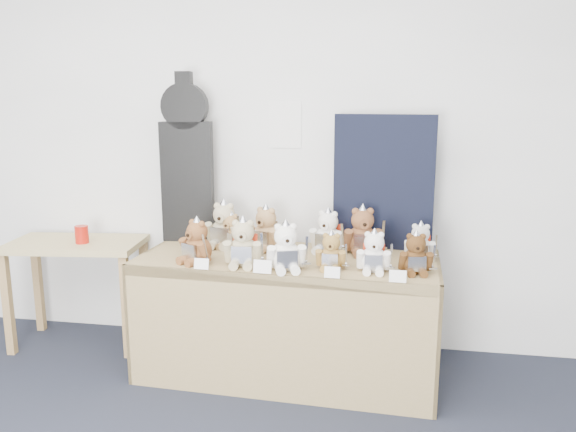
% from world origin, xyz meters
% --- Properties ---
extents(room_shell, '(6.00, 6.00, 6.00)m').
position_xyz_m(room_shell, '(0.49, 2.49, 1.48)').
color(room_shell, white).
rests_on(room_shell, floor).
extents(display_table, '(1.78, 0.81, 0.73)m').
position_xyz_m(display_table, '(0.58, 1.94, 0.57)').
color(display_table, olive).
rests_on(display_table, floor).
extents(side_table, '(0.91, 0.57, 0.72)m').
position_xyz_m(side_table, '(-0.87, 2.19, 0.59)').
color(side_table, tan).
rests_on(side_table, floor).
extents(guitar_case, '(0.34, 0.13, 1.08)m').
position_xyz_m(guitar_case, '(-0.12, 2.31, 1.26)').
color(guitar_case, black).
rests_on(guitar_case, display_table).
extents(navy_board, '(0.61, 0.13, 0.82)m').
position_xyz_m(navy_board, '(1.12, 2.31, 1.14)').
color(navy_board, black).
rests_on(navy_board, display_table).
extents(red_cup, '(0.09, 0.09, 0.11)m').
position_xyz_m(red_cup, '(-0.80, 2.15, 0.77)').
color(red_cup, '#B3160B').
rests_on(red_cup, side_table).
extents(teddy_front_far_left, '(0.23, 0.23, 0.28)m').
position_xyz_m(teddy_front_far_left, '(0.10, 1.81, 0.84)').
color(teddy_front_far_left, brown).
rests_on(teddy_front_far_left, display_table).
extents(teddy_front_left, '(0.25, 0.21, 0.30)m').
position_xyz_m(teddy_front_left, '(0.37, 1.80, 0.85)').
color(teddy_front_left, tan).
rests_on(teddy_front_left, display_table).
extents(teddy_front_centre, '(0.25, 0.22, 0.30)m').
position_xyz_m(teddy_front_centre, '(0.62, 1.75, 0.85)').
color(teddy_front_centre, white).
rests_on(teddy_front_centre, display_table).
extents(teddy_front_right, '(0.19, 0.15, 0.23)m').
position_xyz_m(teddy_front_right, '(0.86, 1.82, 0.82)').
color(teddy_front_right, olive).
rests_on(teddy_front_right, display_table).
extents(teddy_front_far_right, '(0.20, 0.17, 0.25)m').
position_xyz_m(teddy_front_far_right, '(1.09, 1.81, 0.83)').
color(teddy_front_far_right, white).
rests_on(teddy_front_far_right, display_table).
extents(teddy_front_end, '(0.21, 0.17, 0.25)m').
position_xyz_m(teddy_front_end, '(1.31, 1.82, 0.83)').
color(teddy_front_end, '#50331B').
rests_on(teddy_front_end, display_table).
extents(teddy_back_left, '(0.26, 0.22, 0.32)m').
position_xyz_m(teddy_back_left, '(0.15, 2.18, 0.86)').
color(teddy_back_left, '#BDB08A').
rests_on(teddy_back_left, display_table).
extents(teddy_back_centre_left, '(0.24, 0.24, 0.30)m').
position_xyz_m(teddy_back_centre_left, '(0.42, 2.16, 0.85)').
color(teddy_back_centre_left, tan).
rests_on(teddy_back_centre_left, display_table).
extents(teddy_back_centre_right, '(0.24, 0.22, 0.29)m').
position_xyz_m(teddy_back_centre_right, '(0.81, 2.17, 0.84)').
color(teddy_back_centre_right, white).
rests_on(teddy_back_centre_right, display_table).
extents(teddy_back_right, '(0.27, 0.23, 0.32)m').
position_xyz_m(teddy_back_right, '(1.02, 2.16, 0.85)').
color(teddy_back_right, brown).
rests_on(teddy_back_right, display_table).
extents(teddy_back_end, '(0.20, 0.17, 0.24)m').
position_xyz_m(teddy_back_end, '(1.35, 2.08, 0.82)').
color(teddy_back_end, silver).
rests_on(teddy_back_end, display_table).
extents(teddy_back_far_left, '(0.20, 0.19, 0.25)m').
position_xyz_m(teddy_back_far_left, '(0.20, 2.16, 0.83)').
color(teddy_back_far_left, olive).
rests_on(teddy_back_far_left, display_table).
extents(entry_card_a, '(0.08, 0.02, 0.06)m').
position_xyz_m(entry_card_a, '(0.17, 1.68, 0.76)').
color(entry_card_a, white).
rests_on(entry_card_a, display_table).
extents(entry_card_b, '(0.10, 0.03, 0.07)m').
position_xyz_m(entry_card_b, '(0.51, 1.67, 0.77)').
color(entry_card_b, white).
rests_on(entry_card_b, display_table).
extents(entry_card_c, '(0.08, 0.02, 0.06)m').
position_xyz_m(entry_card_c, '(0.88, 1.65, 0.76)').
color(entry_card_c, white).
rests_on(entry_card_c, display_table).
extents(entry_card_d, '(0.09, 0.02, 0.06)m').
position_xyz_m(entry_card_d, '(1.22, 1.64, 0.76)').
color(entry_card_d, white).
rests_on(entry_card_d, display_table).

